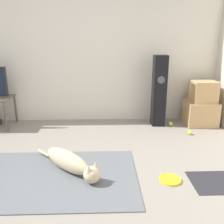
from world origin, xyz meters
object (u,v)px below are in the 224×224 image
at_px(tennis_ball_by_boxes, 171,124).
at_px(floor_speaker, 159,91).
at_px(dog, 71,162).
at_px(cardboard_box_upper, 203,91).
at_px(frisbee, 170,180).
at_px(cardboard_box_lower, 200,113).
at_px(tennis_ball_near_speaker, 190,133).

bearing_deg(tennis_ball_by_boxes, floor_speaker, 161.25).
height_order(dog, floor_speaker, floor_speaker).
xyz_separation_m(cardboard_box_upper, floor_speaker, (-0.73, 0.01, 0.01)).
distance_m(frisbee, tennis_ball_by_boxes, 1.70).
distance_m(floor_speaker, tennis_ball_by_boxes, 0.59).
bearing_deg(floor_speaker, tennis_ball_by_boxes, -18.75).
bearing_deg(cardboard_box_lower, frisbee, -118.76).
bearing_deg(tennis_ball_by_boxes, frisbee, -104.82).
distance_m(dog, tennis_ball_near_speaker, 1.97).
height_order(tennis_ball_by_boxes, tennis_ball_near_speaker, same).
bearing_deg(cardboard_box_upper, floor_speaker, 178.83).
distance_m(frisbee, cardboard_box_lower, 1.96).
height_order(floor_speaker, tennis_ball_near_speaker, floor_speaker).
xyz_separation_m(cardboard_box_lower, cardboard_box_upper, (0.01, -0.01, 0.37)).
distance_m(cardboard_box_lower, tennis_ball_by_boxes, 0.53).
xyz_separation_m(dog, frisbee, (1.04, -0.21, -0.10)).
distance_m(dog, cardboard_box_lower, 2.49).
height_order(cardboard_box_upper, floor_speaker, floor_speaker).
xyz_separation_m(floor_speaker, tennis_ball_by_boxes, (0.21, -0.07, -0.54)).
relative_size(frisbee, tennis_ball_by_boxes, 3.40).
xyz_separation_m(dog, cardboard_box_lower, (1.98, 1.50, 0.08)).
relative_size(cardboard_box_upper, tennis_ball_near_speaker, 5.85).
xyz_separation_m(cardboard_box_upper, tennis_ball_by_boxes, (-0.52, -0.06, -0.53)).
relative_size(cardboard_box_lower, floor_speaker, 0.43).
relative_size(dog, tennis_ball_by_boxes, 12.07).
xyz_separation_m(frisbee, tennis_ball_by_boxes, (0.44, 1.65, 0.02)).
bearing_deg(tennis_ball_near_speaker, cardboard_box_upper, 54.50).
relative_size(floor_speaker, tennis_ball_near_speaker, 17.44).
bearing_deg(tennis_ball_by_boxes, tennis_ball_near_speaker, -64.97).
xyz_separation_m(frisbee, cardboard_box_lower, (0.94, 1.71, 0.18)).
height_order(dog, cardboard_box_upper, cardboard_box_upper).
xyz_separation_m(dog, cardboard_box_upper, (2.00, 1.50, 0.45)).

